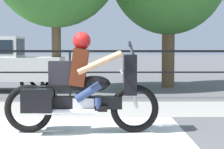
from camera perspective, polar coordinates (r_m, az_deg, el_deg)
The scene contains 5 objects.
ground_plane at distance 6.49m, azimuth -9.36°, elevation -8.80°, with size 120.00×120.00×0.00m, color #565659.
sidewalk_band at distance 9.81m, azimuth -6.37°, elevation -4.47°, with size 44.00×2.40×0.01m, color #99968E.
crosswalk_band at distance 6.26m, azimuth -6.46°, elevation -9.21°, with size 3.79×6.00×0.01m, color silver.
fence_railing at distance 11.49m, azimuth -5.53°, elevation 1.80°, with size 36.00×0.05×1.30m.
motorcycle at distance 7.06m, azimuth -4.14°, elevation -1.89°, with size 2.50×0.76×1.63m.
Camera 1 is at (0.97, -6.27, 1.41)m, focal length 70.00 mm.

